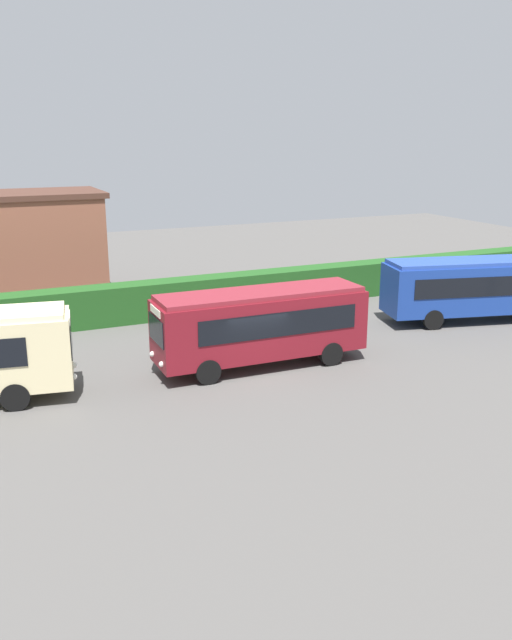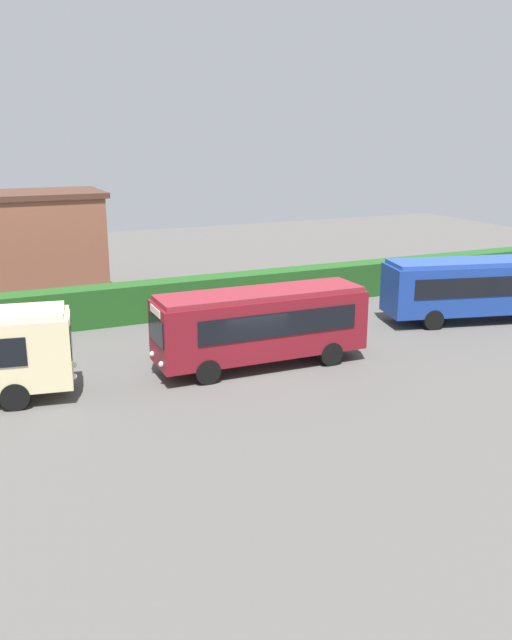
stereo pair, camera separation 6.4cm
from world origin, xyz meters
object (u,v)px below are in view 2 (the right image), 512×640
at_px(bus_blue, 484,286).
at_px(person_right, 427,290).
at_px(bus_maroon, 260,323).
at_px(person_far, 510,292).
at_px(traffic_cone, 350,317).

xyz_separation_m(bus_blue, person_right, (-0.82, 3.35, -0.84)).
xyz_separation_m(bus_maroon, bus_blue, (13.24, 1.62, 0.00)).
height_order(person_right, person_far, person_right).
bearing_deg(person_far, person_right, -14.21).
height_order(person_right, traffic_cone, person_right).
relative_size(bus_blue, person_far, 6.26).
relative_size(bus_blue, person_right, 5.56).
bearing_deg(bus_maroon, person_right, -157.23).
relative_size(bus_maroon, traffic_cone, 14.81).
height_order(bus_blue, person_far, bus_blue).
relative_size(person_far, traffic_cone, 2.77).
bearing_deg(person_right, person_far, -123.61).
height_order(bus_blue, person_right, bus_blue).
height_order(bus_maroon, person_right, bus_maroon).
distance_m(person_right, traffic_cone, 5.71).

